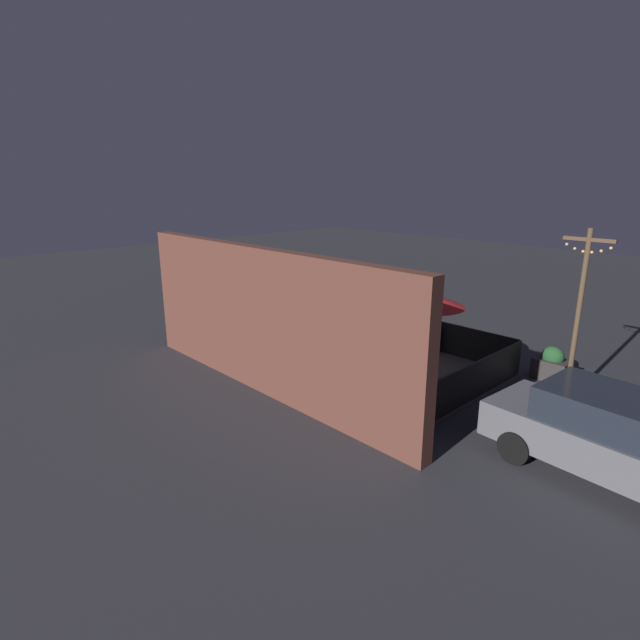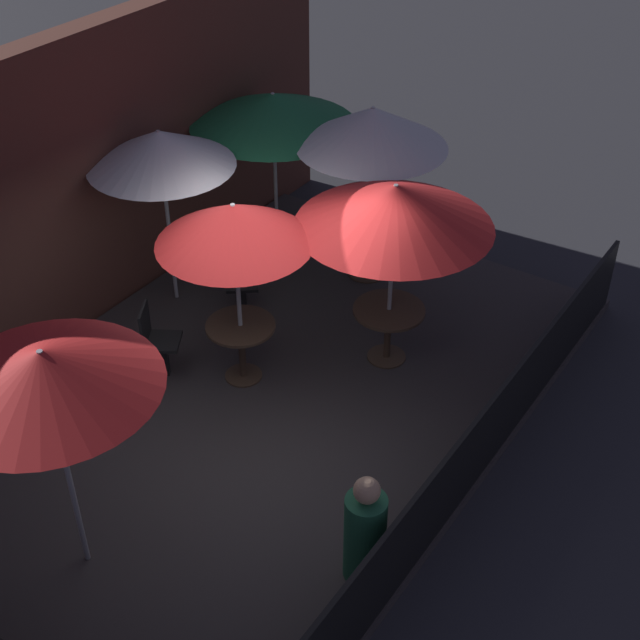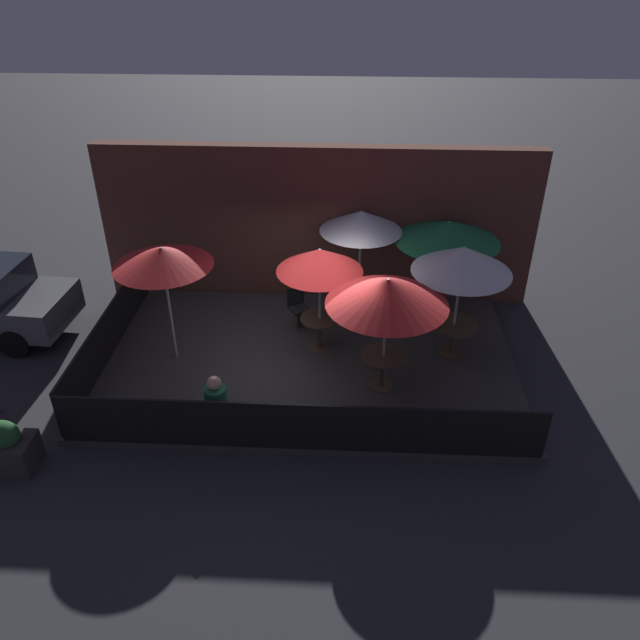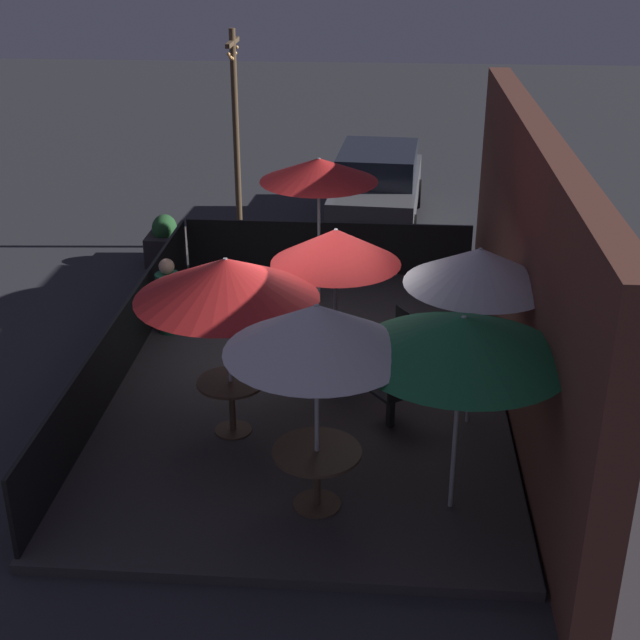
{
  "view_description": "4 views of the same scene",
  "coord_description": "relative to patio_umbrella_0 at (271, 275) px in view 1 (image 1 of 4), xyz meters",
  "views": [
    {
      "loc": [
        -9.56,
        10.03,
        5.24
      ],
      "look_at": [
        0.73,
        0.25,
        1.2
      ],
      "focal_mm": 28.0,
      "sensor_mm": 36.0,
      "label": 1
    },
    {
      "loc": [
        -6.01,
        -4.91,
        6.82
      ],
      "look_at": [
        0.67,
        -0.38,
        0.96
      ],
      "focal_mm": 50.0,
      "sensor_mm": 36.0,
      "label": 2
    },
    {
      "loc": [
        0.75,
        -10.39,
        7.55
      ],
      "look_at": [
        0.22,
        -0.08,
        1.1
      ],
      "focal_mm": 35.0,
      "sensor_mm": 36.0,
      "label": 3
    },
    {
      "loc": [
        11.0,
        0.99,
        6.08
      ],
      "look_at": [
        -0.02,
        0.16,
        1.03
      ],
      "focal_mm": 50.0,
      "sensor_mm": 36.0,
      "label": 4
    }
  ],
  "objects": [
    {
      "name": "fence_front",
      "position": [
        -2.91,
        -2.96,
        -1.68
      ],
      "size": [
        8.11,
        0.05,
        0.95
      ],
      "color": "black",
      "rests_on": "patio_deck"
    },
    {
      "name": "fence_side_left",
      "position": [
        -7.02,
        -0.35,
        -1.68
      ],
      "size": [
        0.05,
        5.12,
        0.95
      ],
      "color": "black",
      "rests_on": "patio_deck"
    },
    {
      "name": "patio_umbrella_4",
      "position": [
        -0.09,
        1.47,
        -0.08
      ],
      "size": [
        2.24,
        2.24,
        2.3
      ],
      "color": "#B2B2B7",
      "rests_on": "patio_deck"
    },
    {
      "name": "patio_umbrella_2",
      "position": [
        -1.46,
        -1.18,
        -0.08
      ],
      "size": [
        2.21,
        2.21,
        2.33
      ],
      "color": "#B2B2B7",
      "rests_on": "patio_deck"
    },
    {
      "name": "dining_table_0",
      "position": [
        -0.0,
        0.0,
        -1.59
      ],
      "size": [
        0.97,
        0.97,
        0.71
      ],
      "color": "#4C3828",
      "rests_on": "patio_deck"
    },
    {
      "name": "building_wall",
      "position": [
        -2.91,
        2.55,
        -0.44
      ],
      "size": [
        9.91,
        0.36,
        3.66
      ],
      "color": "brown",
      "rests_on": "ground_plane"
    },
    {
      "name": "planter_box",
      "position": [
        -7.66,
        -3.5,
        -1.87
      ],
      "size": [
        0.9,
        0.63,
        0.92
      ],
      "color": "#332D2D",
      "rests_on": "ground_plane"
    },
    {
      "name": "patio_umbrella_1",
      "position": [
        -2.72,
        0.03,
        -0.1
      ],
      "size": [
        1.7,
        1.7,
        2.29
      ],
      "color": "#B2B2B7",
      "rests_on": "patio_deck"
    },
    {
      "name": "ground_plane",
      "position": [
        -2.91,
        -0.35,
        -2.27
      ],
      "size": [
        60.0,
        60.0,
        0.0
      ],
      "primitive_type": "plane",
      "color": "#2D2D33"
    },
    {
      "name": "patio_umbrella_5",
      "position": [
        -1.91,
        1.79,
        -0.02
      ],
      "size": [
        1.8,
        1.8,
        2.37
      ],
      "color": "#B2B2B7",
      "rests_on": "patio_deck"
    },
    {
      "name": "patio_umbrella_3",
      "position": [
        -5.64,
        -0.41,
        0.12
      ],
      "size": [
        1.89,
        1.89,
        2.46
      ],
      "color": "#B2B2B7",
      "rests_on": "patio_deck"
    },
    {
      "name": "patron_0",
      "position": [
        -4.33,
        -2.63,
        -1.62
      ],
      "size": [
        0.46,
        0.46,
        1.2
      ],
      "rotation": [
        0.0,
        0.0,
        6.04
      ],
      "color": "#236642",
      "rests_on": "patio_deck"
    },
    {
      "name": "patio_chair_1",
      "position": [
        -1.67,
        0.84,
        -1.63
      ],
      "size": [
        0.56,
        0.56,
        0.94
      ],
      "rotation": [
        0.0,
        0.0,
        -2.48
      ],
      "color": "black",
      "rests_on": "patio_deck"
    },
    {
      "name": "parked_car_0",
      "position": [
        -10.24,
        0.48,
        -1.43
      ],
      "size": [
        4.26,
        2.0,
        1.62
      ],
      "rotation": [
        0.0,
        0.0,
        -0.06
      ],
      "color": "#5B5B60",
      "rests_on": "ground_plane"
    },
    {
      "name": "light_post",
      "position": [
        -8.56,
        -2.21,
        0.06
      ],
      "size": [
        1.1,
        0.12,
        4.19
      ],
      "color": "brown",
      "rests_on": "ground_plane"
    },
    {
      "name": "patio_deck",
      "position": [
        -2.91,
        -0.35,
        -2.21
      ],
      "size": [
        8.31,
        5.32,
        0.12
      ],
      "color": "#383333",
      "rests_on": "ground_plane"
    },
    {
      "name": "dining_table_2",
      "position": [
        -1.46,
        -1.18,
        -1.59
      ],
      "size": [
        0.85,
        0.85,
        0.72
      ],
      "color": "#4C3828",
      "rests_on": "patio_deck"
    },
    {
      "name": "patio_umbrella_0",
      "position": [
        0.0,
        0.0,
        0.0
      ],
      "size": [
        1.93,
        1.93,
        2.42
      ],
      "color": "#B2B2B7",
      "rests_on": "patio_deck"
    },
    {
      "name": "patio_chair_0",
      "position": [
        -3.23,
        0.87,
        -1.63
      ],
      "size": [
        0.55,
        0.55,
        0.94
      ],
      "rotation": [
        0.0,
        0.0,
        -1.02
      ],
      "color": "black",
      "rests_on": "patio_deck"
    },
    {
      "name": "dining_table_1",
      "position": [
        -2.72,
        0.03,
        -1.56
      ],
      "size": [
        0.8,
        0.8,
        0.75
      ],
      "color": "#4C3828",
      "rests_on": "patio_deck"
    }
  ]
}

